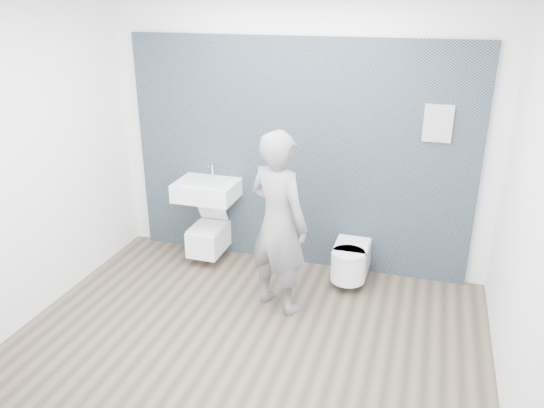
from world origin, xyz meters
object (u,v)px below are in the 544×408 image
(toilet_rounded, at_px, (350,261))
(toilet_square, at_px, (209,237))
(washbasin, at_px, (207,190))
(visitor, at_px, (278,223))

(toilet_rounded, bearing_deg, toilet_square, 177.98)
(washbasin, bearing_deg, toilet_rounded, -2.11)
(toilet_square, xyz_separation_m, visitor, (1.00, -0.68, 0.58))
(toilet_square, height_order, visitor, visitor)
(washbasin, distance_m, visitor, 1.21)
(washbasin, distance_m, toilet_rounded, 1.68)
(washbasin, xyz_separation_m, visitor, (1.00, -0.69, 0.03))
(toilet_square, relative_size, visitor, 0.36)
(toilet_square, bearing_deg, visitor, -34.27)
(washbasin, distance_m, toilet_square, 0.55)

